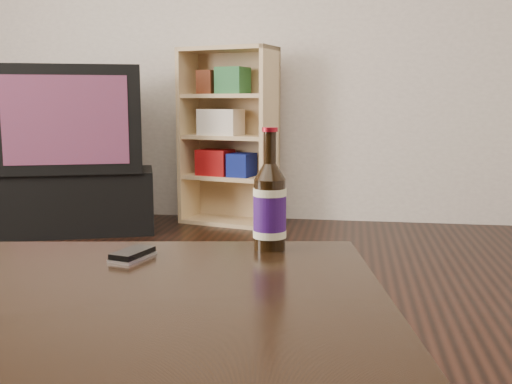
# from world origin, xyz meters

# --- Properties ---
(wall_back) EXTENTS (5.00, 0.02, 2.70)m
(wall_back) POSITION_xyz_m (0.00, 3.01, 1.35)
(wall_back) COLOR beige
(wall_back) RESTS_ON ground
(tv_stand) EXTENTS (1.09, 0.79, 0.39)m
(tv_stand) POSITION_xyz_m (-0.77, 2.37, 0.20)
(tv_stand) COLOR black
(tv_stand) RESTS_ON floor
(tv) EXTENTS (0.99, 0.80, 0.65)m
(tv) POSITION_xyz_m (-0.77, 2.36, 0.71)
(tv) COLOR black
(tv) RESTS_ON tv_stand
(bookshelf) EXTENTS (0.69, 0.44, 1.17)m
(bookshelf) POSITION_xyz_m (0.14, 2.80, 0.61)
(bookshelf) COLOR tan
(bookshelf) RESTS_ON floor
(beer_bottle) EXTENTS (0.08, 0.08, 0.26)m
(beer_bottle) POSITION_xyz_m (0.79, 0.11, 0.60)
(beer_bottle) COLOR black
(beer_bottle) RESTS_ON coffee_table
(phone) EXTENTS (0.08, 0.11, 0.02)m
(phone) POSITION_xyz_m (0.53, -0.02, 0.51)
(phone) COLOR silver
(phone) RESTS_ON coffee_table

